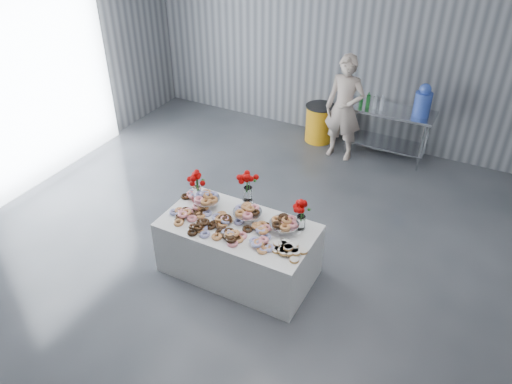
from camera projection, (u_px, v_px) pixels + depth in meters
ground at (227, 281)px, 6.34m from camera, size 9.00×9.00×0.00m
room_walls at (199, 77)px, 5.02m from camera, size 8.04×9.04×4.02m
display_table at (239, 249)px, 6.30m from camera, size 1.90×1.01×0.75m
prep_table at (388, 124)px, 8.67m from camera, size 1.50×0.60×0.90m
donut_mounds at (236, 224)px, 6.02m from camera, size 1.81×0.81×0.09m
cake_stand_left at (206, 198)px, 6.33m from camera, size 0.36×0.36×0.17m
cake_stand_mid at (247, 211)px, 6.10m from camera, size 0.36×0.36×0.17m
cake_stand_right at (284, 222)px, 5.90m from camera, size 0.36×0.36×0.17m
danish_pile at (289, 247)px, 5.65m from camera, size 0.48×0.48×0.11m
bouquet_left at (196, 179)px, 6.40m from camera, size 0.26×0.26×0.42m
bouquet_right at (302, 209)px, 5.87m from camera, size 0.26×0.26×0.42m
bouquet_center at (248, 184)px, 6.15m from camera, size 0.26×0.26×0.57m
water_jug at (423, 101)px, 8.18m from camera, size 0.28×0.28×0.55m
drink_bottles at (372, 101)px, 8.49m from camera, size 0.54×0.08×0.27m
person at (344, 108)px, 8.50m from camera, size 0.70×0.48×1.84m
trash_barrel at (319, 123)px, 9.31m from camera, size 0.55×0.55×0.70m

